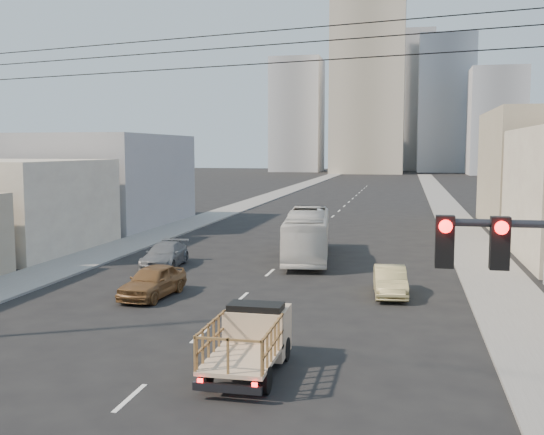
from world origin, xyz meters
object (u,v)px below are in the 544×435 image
at_px(city_bus, 307,235).
at_px(sedan_tan, 390,281).
at_px(flatbed_pickup, 249,336).
at_px(sedan_brown, 153,281).
at_px(sedan_grey, 165,255).

xyz_separation_m(city_bus, sedan_tan, (5.27, -9.05, -0.82)).
height_order(flatbed_pickup, city_bus, city_bus).
height_order(city_bus, sedan_tan, city_bus).
distance_m(sedan_brown, sedan_tan, 10.88).
bearing_deg(sedan_grey, city_bus, 25.91).
xyz_separation_m(sedan_brown, sedan_tan, (10.57, 2.58, -0.06)).
bearing_deg(city_bus, flatbed_pickup, -92.61).
bearing_deg(sedan_tan, sedan_grey, 155.29).
xyz_separation_m(flatbed_pickup, sedan_grey, (-8.93, 15.78, -0.41)).
bearing_deg(sedan_brown, sedan_grey, 112.64).
height_order(city_bus, sedan_brown, city_bus).
xyz_separation_m(city_bus, sedan_brown, (-5.30, -11.64, -0.75)).
height_order(flatbed_pickup, sedan_tan, flatbed_pickup).
relative_size(sedan_brown, sedan_tan, 1.06).
bearing_deg(sedan_grey, sedan_brown, -77.18).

